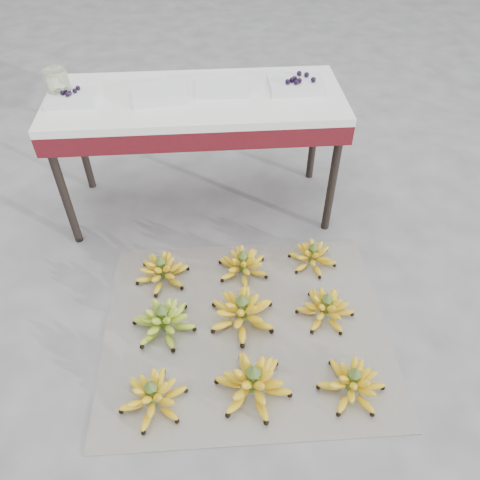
{
  "coord_description": "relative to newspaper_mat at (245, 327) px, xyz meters",
  "views": [
    {
      "loc": [
        -0.08,
        -1.18,
        1.73
      ],
      "look_at": [
        0.04,
        0.34,
        0.27
      ],
      "focal_mm": 35.0,
      "sensor_mm": 36.0,
      "label": 1
    }
  ],
  "objects": [
    {
      "name": "bunch_mid_left",
      "position": [
        -0.36,
        0.02,
        0.06
      ],
      "size": [
        0.35,
        0.35,
        0.17
      ],
      "rotation": [
        0.0,
        0.0,
        -0.32
      ],
      "color": "#96C02B",
      "rests_on": "newspaper_mat"
    },
    {
      "name": "ground",
      "position": [
        -0.04,
        -0.05,
        -0.0
      ],
      "size": [
        60.0,
        60.0,
        0.0
      ],
      "primitive_type": "plane",
      "color": "#5B5B5D",
      "rests_on": "ground"
    },
    {
      "name": "bunch_mid_center",
      "position": [
        -0.01,
        0.04,
        0.07
      ],
      "size": [
        0.31,
        0.31,
        0.19
      ],
      "rotation": [
        0.0,
        0.0,
        -0.04
      ],
      "color": "yellow",
      "rests_on": "newspaper_mat"
    },
    {
      "name": "bunch_mid_right",
      "position": [
        0.36,
        0.04,
        0.06
      ],
      "size": [
        0.31,
        0.31,
        0.16
      ],
      "rotation": [
        0.0,
        0.0,
        -0.24
      ],
      "color": "yellow",
      "rests_on": "newspaper_mat"
    },
    {
      "name": "bunch_front_right",
      "position": [
        0.39,
        -0.34,
        0.06
      ],
      "size": [
        0.3,
        0.3,
        0.16
      ],
      "rotation": [
        0.0,
        0.0,
        -0.15
      ],
      "color": "yellow",
      "rests_on": "newspaper_mat"
    },
    {
      "name": "newspaper_mat",
      "position": [
        0.0,
        0.0,
        0.0
      ],
      "size": [
        1.26,
        1.06,
        0.01
      ],
      "primitive_type": "cube",
      "rotation": [
        0.0,
        0.0,
        -0.01
      ],
      "color": "silver",
      "rests_on": "ground"
    },
    {
      "name": "bunch_front_center",
      "position": [
        0.0,
        -0.31,
        0.07
      ],
      "size": [
        0.39,
        0.39,
        0.18
      ],
      "rotation": [
        0.0,
        0.0,
        -0.36
      ],
      "color": "yellow",
      "rests_on": "newspaper_mat"
    },
    {
      "name": "tray_right",
      "position": [
        -0.04,
        0.91,
        0.7
      ],
      "size": [
        0.26,
        0.19,
        0.04
      ],
      "color": "silver",
      "rests_on": "vendor_table"
    },
    {
      "name": "tray_far_left",
      "position": [
        -0.75,
        0.85,
        0.7
      ],
      "size": [
        0.22,
        0.16,
        0.06
      ],
      "color": "silver",
      "rests_on": "vendor_table"
    },
    {
      "name": "bunch_back_left",
      "position": [
        -0.38,
        0.32,
        0.06
      ],
      "size": [
        0.28,
        0.28,
        0.16
      ],
      "rotation": [
        0.0,
        0.0,
        -0.09
      ],
      "color": "yellow",
      "rests_on": "newspaper_mat"
    },
    {
      "name": "vendor_table",
      "position": [
        -0.17,
        0.88,
        0.6
      ],
      "size": [
        1.43,
        0.57,
        0.69
      ],
      "color": "black",
      "rests_on": "ground"
    },
    {
      "name": "bunch_back_center",
      "position": [
        0.01,
        0.33,
        0.06
      ],
      "size": [
        0.33,
        0.33,
        0.15
      ],
      "rotation": [
        0.0,
        0.0,
        0.4
      ],
      "color": "yellow",
      "rests_on": "newspaper_mat"
    },
    {
      "name": "tray_left",
      "position": [
        -0.34,
        0.86,
        0.7
      ],
      "size": [
        0.28,
        0.22,
        0.04
      ],
      "color": "silver",
      "rests_on": "vendor_table"
    },
    {
      "name": "bunch_back_right",
      "position": [
        0.37,
        0.37,
        0.05
      ],
      "size": [
        0.28,
        0.28,
        0.14
      ],
      "rotation": [
        0.0,
        0.0,
        0.19
      ],
      "color": "yellow",
      "rests_on": "newspaper_mat"
    },
    {
      "name": "bunch_front_left",
      "position": [
        -0.39,
        -0.33,
        0.06
      ],
      "size": [
        0.27,
        0.27,
        0.16
      ],
      "rotation": [
        0.0,
        0.0,
        0.04
      ],
      "color": "yellow",
      "rests_on": "newspaper_mat"
    },
    {
      "name": "tray_far_right",
      "position": [
        0.32,
        0.91,
        0.71
      ],
      "size": [
        0.27,
        0.19,
        0.07
      ],
      "color": "silver",
      "rests_on": "vendor_table"
    },
    {
      "name": "glass_jar",
      "position": [
        -0.81,
        0.9,
        0.75
      ],
      "size": [
        0.13,
        0.13,
        0.13
      ],
      "primitive_type": "cylinder",
      "rotation": [
        0.0,
        0.0,
        -0.25
      ],
      "color": "#E2F0BF",
      "rests_on": "vendor_table"
    }
  ]
}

